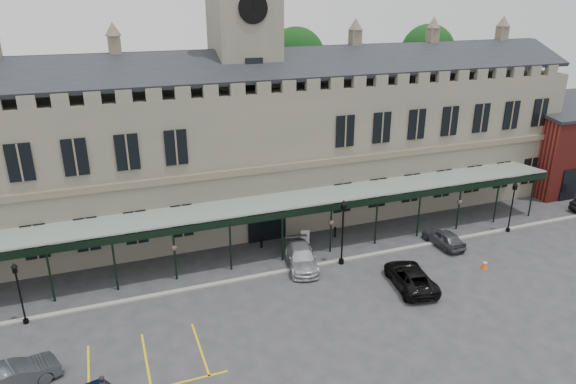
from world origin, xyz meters
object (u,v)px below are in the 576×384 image
object	(u,v)px
car_van	(410,277)
car_right_a	(444,238)
lamp_post_left	(19,288)
clock_tower	(245,71)
lamp_post_right	(512,203)
lamp_post_mid	(343,227)
car_taxi	(301,257)
car_left_b	(13,378)
sign_board	(305,237)
traffic_cone	(485,264)
station_building	(248,149)

from	to	relation	value
car_van	car_right_a	size ratio (longest dim) A/B	1.29
lamp_post_left	car_van	world-z (taller)	lamp_post_left
clock_tower	lamp_post_right	bearing A→B (deg)	-28.50
lamp_post_mid	car_van	world-z (taller)	lamp_post_mid
lamp_post_left	lamp_post_right	bearing A→B (deg)	0.06
lamp_post_right	car_right_a	bearing A→B (deg)	-178.03
car_van	car_taxi	bearing A→B (deg)	-31.40
lamp_post_mid	car_left_b	world-z (taller)	lamp_post_mid
sign_board	car_left_b	bearing A→B (deg)	-138.40
lamp_post_left	traffic_cone	size ratio (longest dim) A/B	5.83
sign_board	car_left_b	size ratio (longest dim) A/B	0.27
lamp_post_left	car_van	size ratio (longest dim) A/B	0.81
station_building	traffic_cone	size ratio (longest dim) A/B	83.62
clock_tower	lamp_post_mid	xyz separation A→B (m)	(3.98, -10.83, -10.05)
sign_board	lamp_post_mid	bearing A→B (deg)	-56.63
lamp_post_mid	traffic_cone	size ratio (longest dim) A/B	7.18
station_building	car_van	world-z (taller)	station_building
lamp_post_left	lamp_post_right	xyz separation A→B (m)	(37.36, 0.04, 0.19)
clock_tower	car_right_a	xyz separation A→B (m)	(13.00, -10.99, -12.43)
station_building	car_van	size ratio (longest dim) A/B	11.56
lamp_post_mid	car_left_b	size ratio (longest dim) A/B	1.15
car_right_a	lamp_post_mid	bearing A→B (deg)	-3.40
station_building	clock_tower	world-z (taller)	clock_tower
lamp_post_mid	lamp_post_right	bearing A→B (deg)	0.26
station_building	car_van	bearing A→B (deg)	-65.43
clock_tower	car_taxi	size ratio (longest dim) A/B	4.93
lamp_post_left	car_van	bearing A→B (deg)	-10.60
traffic_cone	car_left_b	size ratio (longest dim) A/B	0.16
lamp_post_right	sign_board	distance (m)	17.71
clock_tower	car_right_a	size ratio (longest dim) A/B	6.16
lamp_post_right	sign_board	xyz separation A→B (m)	(-17.15, 3.90, -2.08)
clock_tower	car_left_b	bearing A→B (deg)	-135.99
station_building	lamp_post_left	distance (m)	20.94
lamp_post_mid	car_right_a	size ratio (longest dim) A/B	1.28
clock_tower	sign_board	xyz separation A→B (m)	(2.66, -6.86, -12.52)
clock_tower	car_left_b	size ratio (longest dim) A/B	5.53
station_building	lamp_post_right	size ratio (longest dim) A/B	13.35
station_building	lamp_post_right	bearing A→B (deg)	-28.31
clock_tower	lamp_post_left	size ratio (longest dim) A/B	5.93
traffic_cone	car_right_a	xyz separation A→B (m)	(-0.57, 4.22, 0.33)
lamp_post_left	traffic_cone	world-z (taller)	lamp_post_left
station_building	clock_tower	size ratio (longest dim) A/B	2.42
lamp_post_mid	lamp_post_right	xyz separation A→B (m)	(15.84, 0.07, -0.39)
lamp_post_right	car_right_a	distance (m)	7.10
lamp_post_right	car_left_b	bearing A→B (deg)	-170.65
car_taxi	car_van	world-z (taller)	car_taxi
clock_tower	traffic_cone	bearing A→B (deg)	-48.28
clock_tower	sign_board	distance (m)	14.52
car_taxi	lamp_post_mid	bearing A→B (deg)	-1.02
lamp_post_right	car_taxi	size ratio (longest dim) A/B	0.89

